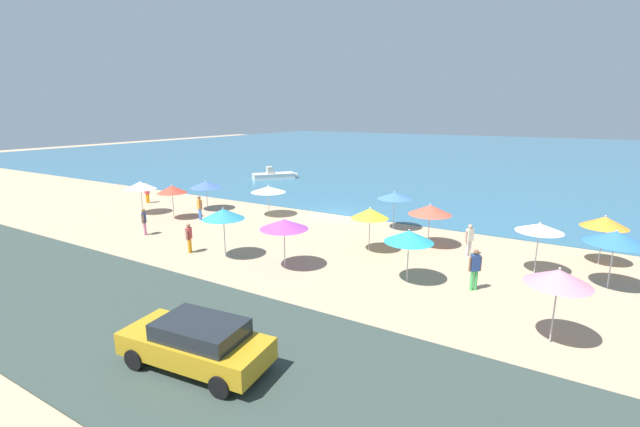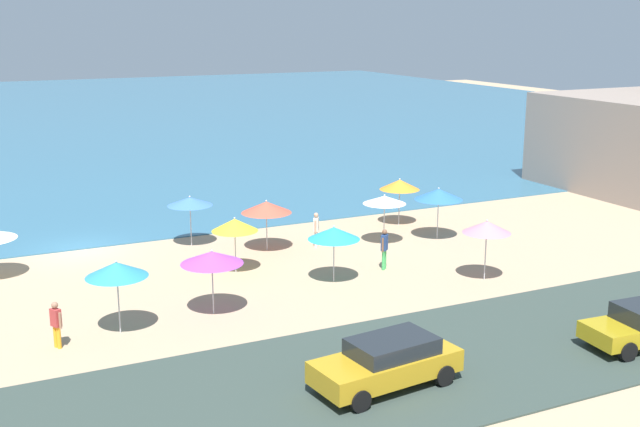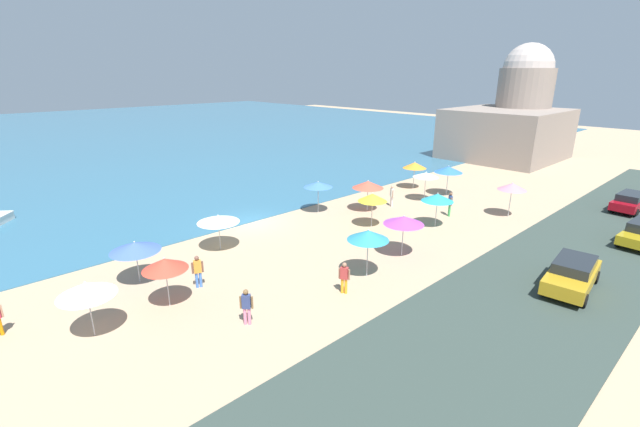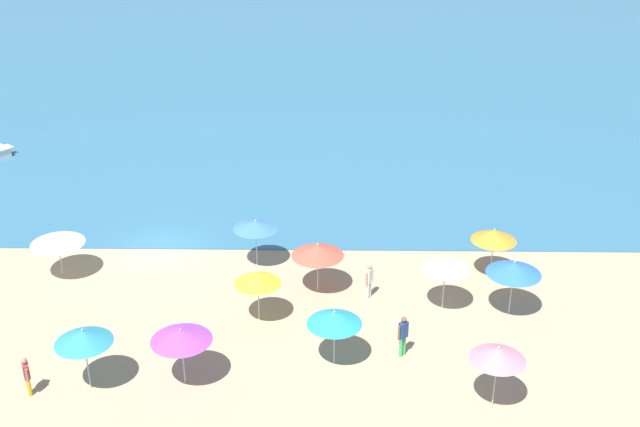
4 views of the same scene
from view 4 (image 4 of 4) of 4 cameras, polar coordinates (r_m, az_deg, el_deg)
ground_plane at (r=41.05m, az=-11.21°, el=-2.51°), size 160.00×160.00×0.00m
sea at (r=92.75m, az=-4.56°, el=13.66°), size 150.00×110.00×0.05m
beach_umbrella_0 at (r=30.34m, az=-9.85°, el=-8.51°), size 2.31×2.31×2.47m
beach_umbrella_1 at (r=30.81m, az=-16.49°, el=-8.39°), size 2.14×2.14×2.64m
beach_umbrella_3 at (r=34.77m, az=8.91°, el=-3.64°), size 2.08×2.08×2.46m
beach_umbrella_4 at (r=39.01m, az=-18.18°, el=-1.76°), size 2.50×2.50×2.18m
beach_umbrella_6 at (r=31.00m, az=1.03°, el=-7.44°), size 2.16×2.16×2.42m
beach_umbrella_7 at (r=37.75m, az=12.27°, el=-1.52°), size 2.10×2.10×2.50m
beach_umbrella_8 at (r=34.96m, az=13.63°, el=-3.79°), size 2.35×2.35×2.60m
beach_umbrella_9 at (r=37.93m, az=-4.60°, el=-0.81°), size 2.15×2.15×2.45m
beach_umbrella_10 at (r=35.76m, az=-0.17°, el=-2.63°), size 2.36×2.36×2.42m
beach_umbrella_11 at (r=29.42m, az=12.55°, el=-9.71°), size 2.00×2.00×2.60m
beach_umbrella_13 at (r=33.69m, az=-4.46°, el=-4.58°), size 1.98×1.98×2.44m
bather_0 at (r=31.96m, az=-20.13°, el=-10.69°), size 0.36×0.52×1.61m
bather_1 at (r=35.86m, az=3.51°, el=-4.66°), size 0.38×0.49×1.70m
bather_3 at (r=32.18m, az=5.93°, el=-8.52°), size 0.45×0.41×1.80m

